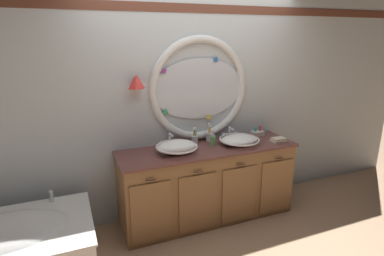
{
  "coord_description": "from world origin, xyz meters",
  "views": [
    {
      "loc": [
        -1.37,
        -2.71,
        2.05
      ],
      "look_at": [
        -0.15,
        0.25,
        1.11
      ],
      "focal_mm": 29.68,
      "sensor_mm": 36.0,
      "label": 1
    }
  ],
  "objects_px": {
    "bathtub": "(3,253)",
    "toothbrush_holder_right": "(209,136)",
    "sink_basin_right": "(239,140)",
    "sink_basin_left": "(177,147)",
    "toothbrush_holder_left": "(195,139)",
    "folded_hand_towel": "(279,140)",
    "soap_dispenser": "(213,140)",
    "toiletry_basket": "(258,133)"
  },
  "relations": [
    {
      "from": "bathtub",
      "to": "toothbrush_holder_right",
      "type": "xyz_separation_m",
      "value": [
        2.12,
        0.5,
        0.61
      ]
    },
    {
      "from": "sink_basin_right",
      "to": "bathtub",
      "type": "bearing_deg",
      "value": -173.25
    },
    {
      "from": "sink_basin_left",
      "to": "toothbrush_holder_left",
      "type": "distance_m",
      "value": 0.34
    },
    {
      "from": "toothbrush_holder_left",
      "to": "folded_hand_towel",
      "type": "xyz_separation_m",
      "value": [
        0.93,
        -0.3,
        -0.04
      ]
    },
    {
      "from": "toothbrush_holder_right",
      "to": "bathtub",
      "type": "bearing_deg",
      "value": -166.72
    },
    {
      "from": "bathtub",
      "to": "toothbrush_holder_left",
      "type": "distance_m",
      "value": 2.07
    },
    {
      "from": "soap_dispenser",
      "to": "sink_basin_left",
      "type": "bearing_deg",
      "value": -171.33
    },
    {
      "from": "toothbrush_holder_right",
      "to": "folded_hand_towel",
      "type": "distance_m",
      "value": 0.81
    },
    {
      "from": "toothbrush_holder_left",
      "to": "toiletry_basket",
      "type": "distance_m",
      "value": 0.85
    },
    {
      "from": "toiletry_basket",
      "to": "bathtub",
      "type": "bearing_deg",
      "value": -170.14
    },
    {
      "from": "toiletry_basket",
      "to": "soap_dispenser",
      "type": "bearing_deg",
      "value": -169.19
    },
    {
      "from": "bathtub",
      "to": "sink_basin_right",
      "type": "xyz_separation_m",
      "value": [
        2.4,
        0.28,
        0.6
      ]
    },
    {
      "from": "sink_basin_left",
      "to": "toothbrush_holder_right",
      "type": "relative_size",
      "value": 2.03
    },
    {
      "from": "sink_basin_left",
      "to": "sink_basin_right",
      "type": "distance_m",
      "value": 0.75
    },
    {
      "from": "toothbrush_holder_left",
      "to": "toothbrush_holder_right",
      "type": "relative_size",
      "value": 0.92
    },
    {
      "from": "bathtub",
      "to": "toothbrush_holder_right",
      "type": "relative_size",
      "value": 6.63
    },
    {
      "from": "toothbrush_holder_right",
      "to": "soap_dispenser",
      "type": "xyz_separation_m",
      "value": [
        -0.02,
        -0.15,
        -0.0
      ]
    },
    {
      "from": "sink_basin_left",
      "to": "sink_basin_right",
      "type": "height_order",
      "value": "sink_basin_left"
    },
    {
      "from": "sink_basin_left",
      "to": "soap_dispenser",
      "type": "distance_m",
      "value": 0.46
    },
    {
      "from": "bathtub",
      "to": "sink_basin_right",
      "type": "relative_size",
      "value": 3.15
    },
    {
      "from": "folded_hand_towel",
      "to": "toothbrush_holder_right",
      "type": "bearing_deg",
      "value": 155.93
    },
    {
      "from": "toothbrush_holder_left",
      "to": "soap_dispenser",
      "type": "distance_m",
      "value": 0.21
    },
    {
      "from": "sink_basin_right",
      "to": "folded_hand_towel",
      "type": "xyz_separation_m",
      "value": [
        0.46,
        -0.11,
        -0.03
      ]
    },
    {
      "from": "sink_basin_right",
      "to": "sink_basin_left",
      "type": "bearing_deg",
      "value": -180.0
    },
    {
      "from": "bathtub",
      "to": "toiletry_basket",
      "type": "height_order",
      "value": "toiletry_basket"
    },
    {
      "from": "soap_dispenser",
      "to": "folded_hand_towel",
      "type": "distance_m",
      "value": 0.78
    },
    {
      "from": "bathtub",
      "to": "sink_basin_right",
      "type": "distance_m",
      "value": 2.49
    },
    {
      "from": "sink_basin_left",
      "to": "sink_basin_right",
      "type": "relative_size",
      "value": 0.96
    },
    {
      "from": "toothbrush_holder_right",
      "to": "folded_hand_towel",
      "type": "xyz_separation_m",
      "value": [
        0.74,
        -0.33,
        -0.04
      ]
    },
    {
      "from": "sink_basin_left",
      "to": "folded_hand_towel",
      "type": "xyz_separation_m",
      "value": [
        1.21,
        -0.11,
        -0.04
      ]
    },
    {
      "from": "bathtub",
      "to": "folded_hand_towel",
      "type": "xyz_separation_m",
      "value": [
        2.86,
        0.17,
        0.57
      ]
    },
    {
      "from": "toothbrush_holder_right",
      "to": "soap_dispenser",
      "type": "relative_size",
      "value": 1.56
    },
    {
      "from": "sink_basin_right",
      "to": "folded_hand_towel",
      "type": "relative_size",
      "value": 2.79
    },
    {
      "from": "sink_basin_right",
      "to": "folded_hand_towel",
      "type": "height_order",
      "value": "sink_basin_right"
    },
    {
      "from": "toiletry_basket",
      "to": "folded_hand_towel",
      "type": "bearing_deg",
      "value": -75.73
    },
    {
      "from": "bathtub",
      "to": "soap_dispenser",
      "type": "height_order",
      "value": "soap_dispenser"
    },
    {
      "from": "folded_hand_towel",
      "to": "sink_basin_right",
      "type": "bearing_deg",
      "value": 166.41
    },
    {
      "from": "folded_hand_towel",
      "to": "toiletry_basket",
      "type": "relative_size",
      "value": 1.09
    },
    {
      "from": "soap_dispenser",
      "to": "folded_hand_towel",
      "type": "xyz_separation_m",
      "value": [
        0.76,
        -0.18,
        -0.04
      ]
    },
    {
      "from": "bathtub",
      "to": "folded_hand_towel",
      "type": "bearing_deg",
      "value": 3.45
    },
    {
      "from": "toothbrush_holder_right",
      "to": "toiletry_basket",
      "type": "xyz_separation_m",
      "value": [
        0.66,
        -0.02,
        -0.03
      ]
    },
    {
      "from": "toothbrush_holder_left",
      "to": "sink_basin_right",
      "type": "bearing_deg",
      "value": -21.3
    }
  ]
}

